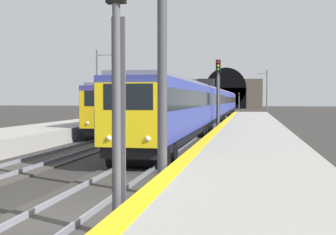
# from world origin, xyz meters

# --- Properties ---
(ground_plane) EXTENTS (320.00, 320.00, 0.00)m
(ground_plane) POSITION_xyz_m (0.00, 0.00, 0.00)
(ground_plane) COLOR #302D2B
(platform_right) EXTENTS (112.00, 4.66, 0.94)m
(platform_right) POSITION_xyz_m (0.00, -4.48, 0.47)
(platform_right) COLOR #9E9B93
(platform_right) RESTS_ON ground_plane
(platform_right_edge_strip) EXTENTS (112.00, 0.50, 0.01)m
(platform_right_edge_strip) POSITION_xyz_m (0.00, -2.40, 0.94)
(platform_right_edge_strip) COLOR yellow
(platform_right_edge_strip) RESTS_ON platform_right
(track_main_line) EXTENTS (160.00, 2.86, 0.21)m
(track_main_line) POSITION_xyz_m (0.00, 0.00, 0.04)
(track_main_line) COLOR #383533
(track_main_line) RESTS_ON ground_plane
(train_main_approaching) EXTENTS (78.57, 2.80, 4.85)m
(train_main_approaching) POSITION_xyz_m (45.70, 0.00, 2.27)
(train_main_approaching) COLOR navy
(train_main_approaching) RESTS_ON ground_plane
(train_adjacent_platform) EXTENTS (42.54, 3.11, 4.80)m
(train_adjacent_platform) POSITION_xyz_m (38.65, 4.80, 2.25)
(train_adjacent_platform) COLOR navy
(train_adjacent_platform) RESTS_ON ground_plane
(railway_signal_near) EXTENTS (0.39, 0.38, 5.50)m
(railway_signal_near) POSITION_xyz_m (-0.96, -1.82, 3.20)
(railway_signal_near) COLOR #4C4C54
(railway_signal_near) RESTS_ON ground_plane
(railway_signal_mid) EXTENTS (0.39, 0.38, 6.05)m
(railway_signal_mid) POSITION_xyz_m (27.50, -1.82, 3.61)
(railway_signal_mid) COLOR #4C4C54
(railway_signal_mid) RESTS_ON ground_plane
(railway_signal_far) EXTENTS (0.39, 0.38, 4.26)m
(railway_signal_far) POSITION_xyz_m (96.74, -1.82, 2.54)
(railway_signal_far) COLOR #4C4C54
(railway_signal_far) RESTS_ON ground_plane
(overhead_signal_gantry) EXTENTS (0.70, 8.98, 7.79)m
(overhead_signal_gantry) POSITION_xyz_m (3.06, 2.40, 5.85)
(overhead_signal_gantry) COLOR #3F3F47
(overhead_signal_gantry) RESTS_ON ground_plane
(tunnel_portal) EXTENTS (2.32, 20.43, 11.59)m
(tunnel_portal) POSITION_xyz_m (118.97, 2.40, 4.23)
(tunnel_portal) COLOR #51473D
(tunnel_portal) RESTS_ON ground_plane
(catenary_mast_near) EXTENTS (0.22, 2.10, 8.17)m
(catenary_mast_near) POSITION_xyz_m (37.20, 11.98, 4.19)
(catenary_mast_near) COLOR #595B60
(catenary_mast_near) RESTS_ON ground_plane
(catenary_mast_far) EXTENTS (0.22, 1.73, 7.74)m
(catenary_mast_far) POSITION_xyz_m (68.76, -7.19, 3.96)
(catenary_mast_far) COLOR #595B60
(catenary_mast_far) RESTS_ON ground_plane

